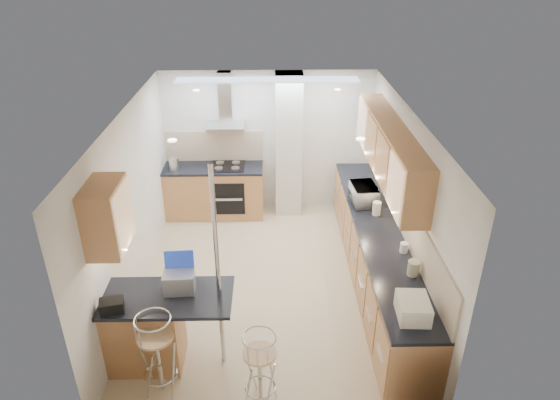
{
  "coord_description": "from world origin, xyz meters",
  "views": [
    {
      "loc": [
        0.04,
        -5.79,
        4.35
      ],
      "look_at": [
        0.16,
        0.2,
        1.25
      ],
      "focal_mm": 32.0,
      "sensor_mm": 36.0,
      "label": 1
    }
  ],
  "objects_px": {
    "laptop": "(179,282)",
    "bar_stool_near": "(158,355)",
    "bread_bin": "(413,308)",
    "microwave": "(364,194)",
    "bar_stool_end": "(260,370)"
  },
  "relations": [
    {
      "from": "laptop",
      "to": "bread_bin",
      "type": "height_order",
      "value": "laptop"
    },
    {
      "from": "microwave",
      "to": "bar_stool_end",
      "type": "height_order",
      "value": "microwave"
    },
    {
      "from": "bar_stool_near",
      "to": "bar_stool_end",
      "type": "xyz_separation_m",
      "value": [
        1.08,
        -0.19,
        -0.05
      ]
    },
    {
      "from": "microwave",
      "to": "bar_stool_end",
      "type": "relative_size",
      "value": 0.56
    },
    {
      "from": "laptop",
      "to": "bar_stool_end",
      "type": "xyz_separation_m",
      "value": [
        0.88,
        -0.71,
        -0.6
      ]
    },
    {
      "from": "microwave",
      "to": "bar_stool_end",
      "type": "distance_m",
      "value": 3.21
    },
    {
      "from": "bar_stool_end",
      "to": "bread_bin",
      "type": "xyz_separation_m",
      "value": [
        1.57,
        0.25,
        0.57
      ]
    },
    {
      "from": "laptop",
      "to": "bread_bin",
      "type": "bearing_deg",
      "value": -13.58
    },
    {
      "from": "microwave",
      "to": "laptop",
      "type": "height_order",
      "value": "microwave"
    },
    {
      "from": "bar_stool_near",
      "to": "bread_bin",
      "type": "xyz_separation_m",
      "value": [
        2.65,
        0.06,
        0.53
      ]
    },
    {
      "from": "microwave",
      "to": "bar_stool_end",
      "type": "xyz_separation_m",
      "value": [
        -1.5,
        -2.77,
        -0.61
      ]
    },
    {
      "from": "bar_stool_end",
      "to": "bread_bin",
      "type": "height_order",
      "value": "bread_bin"
    },
    {
      "from": "laptop",
      "to": "bar_stool_near",
      "type": "distance_m",
      "value": 0.79
    },
    {
      "from": "laptop",
      "to": "bread_bin",
      "type": "distance_m",
      "value": 2.5
    },
    {
      "from": "bar_stool_near",
      "to": "bread_bin",
      "type": "distance_m",
      "value": 2.7
    }
  ]
}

